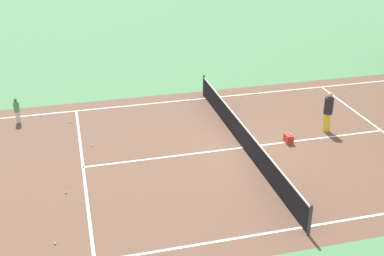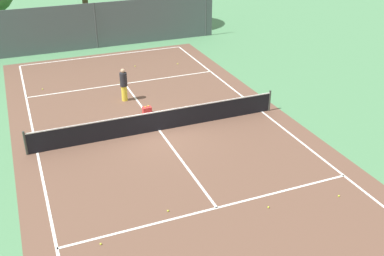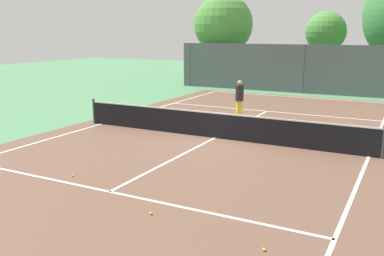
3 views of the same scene
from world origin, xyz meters
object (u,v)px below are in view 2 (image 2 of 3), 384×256
Objects in this scene: ball_crate at (147,110)px; player_0 at (124,84)px; tennis_ball_7 at (135,66)px; tennis_ball_1 at (178,64)px; tennis_ball_5 at (101,244)px; tennis_ball_2 at (339,196)px; tennis_ball_6 at (43,89)px; tennis_ball_8 at (268,207)px; tennis_ball_4 at (168,211)px; tennis_ball_3 at (120,82)px; tennis_ball_0 at (39,133)px.

player_0 is at bearing 106.89° from ball_crate.
tennis_ball_1 is at bearing -12.50° from tennis_ball_7.
ball_crate is at bearing 64.25° from tennis_ball_5.
tennis_ball_6 is (-8.97, 14.73, 0.00)m from tennis_ball_2.
tennis_ball_7 is at bearing 91.11° from tennis_ball_8.
tennis_ball_4 and tennis_ball_8 have the same top height.
player_0 is 27.14× the size of tennis_ball_1.
tennis_ball_8 is at bearing -78.38° from player_0.
ball_crate is at bearing -73.11° from player_0.
tennis_ball_8 is (5.87, -0.35, 0.00)m from tennis_ball_5.
ball_crate reaches higher than tennis_ball_3.
tennis_ball_3 is at bearing -157.13° from tennis_ball_1.
ball_crate is at bearing 78.04° from tennis_ball_4.
tennis_ball_6 is (-4.57, 5.28, -0.15)m from ball_crate.
tennis_ball_6 is at bearing 113.48° from tennis_ball_8.
tennis_ball_5 is at bearing -115.75° from ball_crate.
tennis_ball_1 is 1.00× the size of tennis_ball_7.
tennis_ball_6 is at bearing 171.84° from tennis_ball_3.
tennis_ball_2 is at bearing -88.79° from tennis_ball_1.
tennis_ball_1 is 1.00× the size of tennis_ball_2.
tennis_ball_5 is (-4.21, -8.73, -0.15)m from ball_crate.
tennis_ball_5 is 1.00× the size of tennis_ball_8.
tennis_ball_4 is at bearing -77.67° from tennis_ball_6.
tennis_ball_4 is 1.00× the size of tennis_ball_6.
tennis_ball_3 is 1.00× the size of tennis_ball_7.
tennis_ball_8 is at bearing -98.78° from tennis_ball_1.
tennis_ball_1 is (4.06, 6.46, -0.15)m from ball_crate.
tennis_ball_5 and tennis_ball_8 have the same top height.
player_0 is at bearing 71.58° from tennis_ball_5.
tennis_ball_5 is 1.00× the size of tennis_ball_6.
tennis_ball_7 is at bearing 79.15° from ball_crate.
tennis_ball_0 is at bearing 114.92° from tennis_ball_4.
tennis_ball_4 is at bearing -65.08° from tennis_ball_0.
tennis_ball_0 and tennis_ball_6 have the same top height.
tennis_ball_2 is at bearing -8.03° from tennis_ball_8.
tennis_ball_2 is 14.85m from tennis_ball_3.
tennis_ball_3 is at bearing 92.76° from ball_crate.
tennis_ball_2 and tennis_ball_6 have the same top height.
tennis_ball_4 is 1.00× the size of tennis_ball_8.
tennis_ball_5 is 14.01m from tennis_ball_6.
ball_crate is 6.59× the size of tennis_ball_0.
tennis_ball_5 is at bearing -106.58° from tennis_ball_3.
tennis_ball_0 and tennis_ball_8 have the same top height.
tennis_ball_4 is at bearing -111.75° from tennis_ball_1.
tennis_ball_6 is 15.64m from tennis_ball_8.
tennis_ball_8 is (-2.40, -15.53, 0.00)m from tennis_ball_1.
ball_crate reaches higher than tennis_ball_0.
ball_crate is 9.23m from tennis_ball_8.
ball_crate is 6.59× the size of tennis_ball_7.
tennis_ball_3 is 12.67m from tennis_ball_4.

